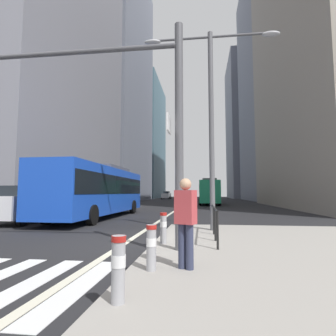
{
  "coord_description": "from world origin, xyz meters",
  "views": [
    {
      "loc": [
        2.43,
        -8.57,
        1.59
      ],
      "look_at": [
        -1.67,
        23.81,
        4.55
      ],
      "focal_mm": 29.1,
      "sensor_mm": 36.0,
      "label": 1
    }
  ],
  "objects_px": {
    "bollard_left": "(151,245)",
    "pedestrian_waiting": "(186,218)",
    "traffic_signal_gantry": "(96,99)",
    "car_receding_far": "(205,196)",
    "city_bus_blue_oncoming": "(99,189)",
    "bollard_front": "(118,265)",
    "bollard_right": "(163,226)",
    "car_receding_near": "(208,195)",
    "street_lamp_post": "(211,100)",
    "sedan_white_oncoming": "(24,204)",
    "city_bus_red_receding": "(209,191)",
    "car_oncoming_mid": "(166,195)"
  },
  "relations": [
    {
      "from": "car_receding_near",
      "to": "car_oncoming_mid",
      "type": "bearing_deg",
      "value": 166.8
    },
    {
      "from": "car_receding_far",
      "to": "car_oncoming_mid",
      "type": "bearing_deg",
      "value": 138.69
    },
    {
      "from": "car_receding_far",
      "to": "street_lamp_post",
      "type": "distance_m",
      "value": 47.45
    },
    {
      "from": "street_lamp_post",
      "to": "bollard_right",
      "type": "xyz_separation_m",
      "value": [
        -1.5,
        -2.96,
        -4.65
      ]
    },
    {
      "from": "car_oncoming_mid",
      "to": "bollard_front",
      "type": "height_order",
      "value": "car_oncoming_mid"
    },
    {
      "from": "sedan_white_oncoming",
      "to": "bollard_right",
      "type": "xyz_separation_m",
      "value": [
        8.24,
        -5.61,
        -0.36
      ]
    },
    {
      "from": "bollard_left",
      "to": "pedestrian_waiting",
      "type": "bearing_deg",
      "value": 16.93
    },
    {
      "from": "pedestrian_waiting",
      "to": "city_bus_blue_oncoming",
      "type": "bearing_deg",
      "value": 118.5
    },
    {
      "from": "city_bus_red_receding",
      "to": "bollard_left",
      "type": "xyz_separation_m",
      "value": [
        -1.87,
        -32.92,
        -1.22
      ]
    },
    {
      "from": "car_receding_near",
      "to": "street_lamp_post",
      "type": "relative_size",
      "value": 0.57
    },
    {
      "from": "city_bus_blue_oncoming",
      "to": "pedestrian_waiting",
      "type": "relative_size",
      "value": 6.99
    },
    {
      "from": "car_oncoming_mid",
      "to": "sedan_white_oncoming",
      "type": "bearing_deg",
      "value": -90.61
    },
    {
      "from": "city_bus_red_receding",
      "to": "street_lamp_post",
      "type": "xyz_separation_m",
      "value": [
        -0.53,
        -27.26,
        3.45
      ]
    },
    {
      "from": "city_bus_red_receding",
      "to": "sedan_white_oncoming",
      "type": "bearing_deg",
      "value": -112.66
    },
    {
      "from": "city_bus_blue_oncoming",
      "to": "city_bus_red_receding",
      "type": "relative_size",
      "value": 1.02
    },
    {
      "from": "city_bus_red_receding",
      "to": "street_lamp_post",
      "type": "relative_size",
      "value": 1.47
    },
    {
      "from": "car_receding_near",
      "to": "pedestrian_waiting",
      "type": "xyz_separation_m",
      "value": [
        -1.65,
        -58.54,
        0.11
      ]
    },
    {
      "from": "bollard_left",
      "to": "pedestrian_waiting",
      "type": "distance_m",
      "value": 0.82
    },
    {
      "from": "city_bus_red_receding",
      "to": "bollard_front",
      "type": "bearing_deg",
      "value": -93.36
    },
    {
      "from": "city_bus_blue_oncoming",
      "to": "street_lamp_post",
      "type": "bearing_deg",
      "value": -40.84
    },
    {
      "from": "car_oncoming_mid",
      "to": "car_receding_near",
      "type": "height_order",
      "value": "same"
    },
    {
      "from": "car_oncoming_mid",
      "to": "bollard_left",
      "type": "bearing_deg",
      "value": -82.69
    },
    {
      "from": "car_receding_far",
      "to": "pedestrian_waiting",
      "type": "height_order",
      "value": "car_receding_far"
    },
    {
      "from": "city_bus_blue_oncoming",
      "to": "bollard_front",
      "type": "distance_m",
      "value": 14.3
    },
    {
      "from": "city_bus_red_receding",
      "to": "bollard_left",
      "type": "height_order",
      "value": "city_bus_red_receding"
    },
    {
      "from": "car_receding_far",
      "to": "car_receding_near",
      "type": "bearing_deg",
      "value": 82.13
    },
    {
      "from": "city_bus_red_receding",
      "to": "car_receding_near",
      "type": "height_order",
      "value": "city_bus_red_receding"
    },
    {
      "from": "city_bus_red_receding",
      "to": "car_receding_near",
      "type": "bearing_deg",
      "value": 89.09
    },
    {
      "from": "sedan_white_oncoming",
      "to": "car_oncoming_mid",
      "type": "bearing_deg",
      "value": 89.39
    },
    {
      "from": "bollard_right",
      "to": "city_bus_red_receding",
      "type": "bearing_deg",
      "value": 86.15
    },
    {
      "from": "car_receding_near",
      "to": "car_receding_far",
      "type": "xyz_separation_m",
      "value": [
        -0.8,
        -5.82,
        -0.0
      ]
    },
    {
      "from": "bollard_front",
      "to": "bollard_right",
      "type": "distance_m",
      "value": 4.22
    },
    {
      "from": "traffic_signal_gantry",
      "to": "car_receding_far",
      "type": "bearing_deg",
      "value": 86.19
    },
    {
      "from": "bollard_right",
      "to": "city_bus_blue_oncoming",
      "type": "bearing_deg",
      "value": 121.22
    },
    {
      "from": "sedan_white_oncoming",
      "to": "car_oncoming_mid",
      "type": "height_order",
      "value": "same"
    },
    {
      "from": "traffic_signal_gantry",
      "to": "bollard_front",
      "type": "relative_size",
      "value": 7.81
    },
    {
      "from": "city_bus_blue_oncoming",
      "to": "bollard_front",
      "type": "relative_size",
      "value": 13.82
    },
    {
      "from": "traffic_signal_gantry",
      "to": "pedestrian_waiting",
      "type": "xyz_separation_m",
      "value": [
        2.55,
        -1.68,
        -3.04
      ]
    },
    {
      "from": "car_receding_near",
      "to": "traffic_signal_gantry",
      "type": "relative_size",
      "value": 0.67
    },
    {
      "from": "car_receding_near",
      "to": "street_lamp_post",
      "type": "distance_m",
      "value": 53.25
    },
    {
      "from": "sedan_white_oncoming",
      "to": "bollard_left",
      "type": "height_order",
      "value": "sedan_white_oncoming"
    },
    {
      "from": "city_bus_blue_oncoming",
      "to": "city_bus_red_receding",
      "type": "height_order",
      "value": "same"
    },
    {
      "from": "city_bus_blue_oncoming",
      "to": "bollard_right",
      "type": "height_order",
      "value": "city_bus_blue_oncoming"
    },
    {
      "from": "sedan_white_oncoming",
      "to": "car_receding_near",
      "type": "height_order",
      "value": "same"
    },
    {
      "from": "street_lamp_post",
      "to": "pedestrian_waiting",
      "type": "height_order",
      "value": "street_lamp_post"
    },
    {
      "from": "city_bus_red_receding",
      "to": "car_receding_far",
      "type": "bearing_deg",
      "value": 91.13
    },
    {
      "from": "city_bus_blue_oncoming",
      "to": "car_oncoming_mid",
      "type": "height_order",
      "value": "city_bus_blue_oncoming"
    },
    {
      "from": "car_oncoming_mid",
      "to": "car_receding_far",
      "type": "height_order",
      "value": "same"
    },
    {
      "from": "car_receding_far",
      "to": "bollard_right",
      "type": "height_order",
      "value": "car_receding_far"
    },
    {
      "from": "city_bus_blue_oncoming",
      "to": "pedestrian_waiting",
      "type": "distance_m",
      "value": 13.05
    }
  ]
}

